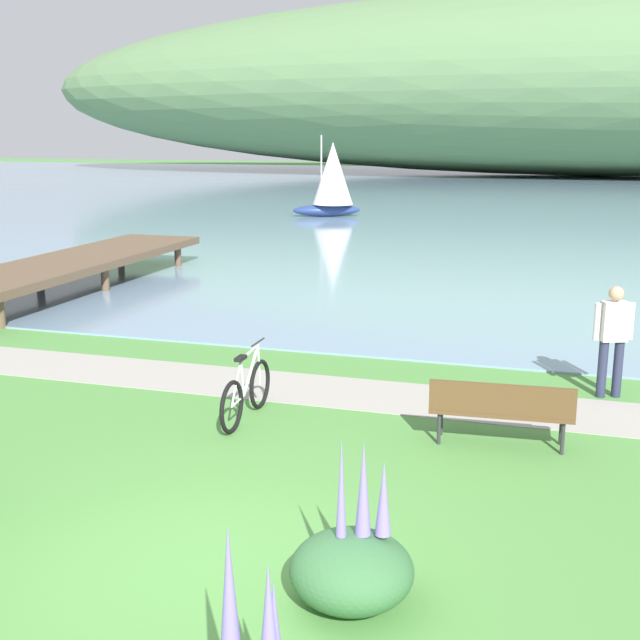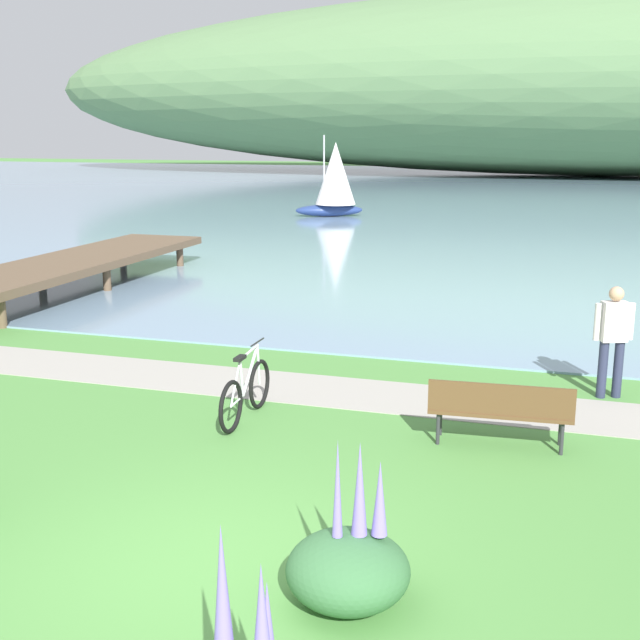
# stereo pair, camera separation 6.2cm
# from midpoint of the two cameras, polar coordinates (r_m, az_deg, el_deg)

# --- Properties ---
(ground_plane) EXTENTS (200.00, 200.00, 0.00)m
(ground_plane) POSITION_cam_midpoint_polar(r_m,az_deg,el_deg) (7.90, -7.61, -16.86)
(ground_plane) COLOR #518E42
(bay_water) EXTENTS (180.00, 80.00, 0.04)m
(bay_water) POSITION_cam_midpoint_polar(r_m,az_deg,el_deg) (53.76, 14.19, 8.53)
(bay_water) COLOR #7A99B2
(bay_water) RESTS_ON ground
(distant_hillside) EXTENTS (108.88, 28.00, 16.31)m
(distant_hillside) POSITION_cam_midpoint_polar(r_m,az_deg,el_deg) (78.77, 19.40, 15.48)
(distant_hillside) COLOR #567A4C
(distant_hillside) RESTS_ON bay_water
(shoreline_path) EXTENTS (60.00, 1.50, 0.01)m
(shoreline_path) POSITION_cam_midpoint_polar(r_m,az_deg,el_deg) (12.52, 2.67, -5.18)
(shoreline_path) COLOR #A39E93
(shoreline_path) RESTS_ON ground
(park_bench_near_camera) EXTENTS (1.83, 0.60, 0.88)m
(park_bench_near_camera) POSITION_cam_midpoint_polar(r_m,az_deg,el_deg) (10.56, 12.72, -6.06)
(park_bench_near_camera) COLOR brown
(park_bench_near_camera) RESTS_ON ground
(bicycle_leaning_near_bench) EXTENTS (0.10, 1.77, 1.01)m
(bicycle_leaning_near_bench) POSITION_cam_midpoint_polar(r_m,az_deg,el_deg) (11.35, -5.08, -5.08)
(bicycle_leaning_near_bench) COLOR black
(bicycle_leaning_near_bench) RESTS_ON ground
(person_at_shoreline) EXTENTS (0.58, 0.34, 1.71)m
(person_at_shoreline) POSITION_cam_midpoint_polar(r_m,az_deg,el_deg) (12.86, 20.04, -0.98)
(person_at_shoreline) COLOR #282D47
(person_at_shoreline) RESTS_ON ground
(echium_bush_mid_cluster) EXTENTS (1.06, 1.06, 1.48)m
(echium_bush_mid_cluster) POSITION_cam_midpoint_polar(r_m,az_deg,el_deg) (7.17, 2.28, -16.92)
(echium_bush_mid_cluster) COLOR #386B3D
(echium_bush_mid_cluster) RESTS_ON ground
(sailboat_nearest_to_shore) EXTENTS (3.27, 2.51, 3.74)m
(sailboat_nearest_to_shore) POSITION_cam_midpoint_polar(r_m,az_deg,el_deg) (38.48, 1.09, 9.92)
(sailboat_nearest_to_shore) COLOR navy
(sailboat_nearest_to_shore) RESTS_ON bay_water
(pier_dock) EXTENTS (2.40, 10.00, 0.80)m
(pier_dock) POSITION_cam_midpoint_polar(r_m,az_deg,el_deg) (21.48, -16.91, 3.85)
(pier_dock) COLOR brown
(pier_dock) RESTS_ON ground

